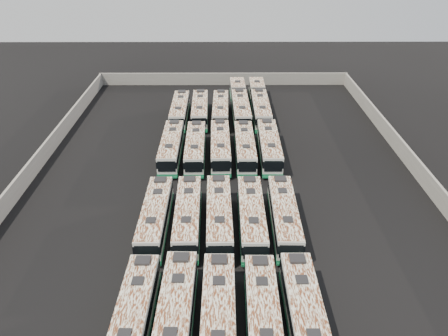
% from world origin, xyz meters
% --- Properties ---
extents(ground, '(140.00, 140.00, 0.00)m').
position_xyz_m(ground, '(0.00, 0.00, 0.00)').
color(ground, black).
rests_on(ground, ground).
extents(perimeter_wall, '(45.20, 73.20, 2.20)m').
position_xyz_m(perimeter_wall, '(0.00, 0.00, 1.10)').
color(perimeter_wall, slate).
rests_on(perimeter_wall, ground).
extents(bus_front_far_left, '(2.48, 10.96, 3.08)m').
position_xyz_m(bus_front_far_left, '(-6.57, -19.75, 1.57)').
color(bus_front_far_left, silver).
rests_on(bus_front_far_left, ground).
extents(bus_front_left, '(2.60, 11.38, 3.19)m').
position_xyz_m(bus_front_left, '(-3.63, -19.70, 1.63)').
color(bus_front_left, silver).
rests_on(bus_front_left, ground).
extents(bus_front_center, '(2.47, 11.33, 3.19)m').
position_xyz_m(bus_front_center, '(-0.59, -19.95, 1.63)').
color(bus_front_center, silver).
rests_on(bus_front_center, ground).
extents(bus_front_right, '(2.49, 10.94, 3.07)m').
position_xyz_m(bus_front_right, '(2.54, -19.81, 1.57)').
color(bus_front_right, silver).
rests_on(bus_front_right, ground).
extents(bus_front_far_right, '(2.42, 11.29, 3.18)m').
position_xyz_m(bus_front_far_right, '(5.52, -19.86, 1.62)').
color(bus_front_far_right, silver).
rests_on(bus_front_far_right, ground).
extents(bus_midfront_far_left, '(2.32, 10.93, 3.08)m').
position_xyz_m(bus_midfront_far_left, '(-6.65, -7.46, 1.57)').
color(bus_midfront_far_left, silver).
rests_on(bus_midfront_far_left, ground).
extents(bus_midfront_left, '(2.54, 11.03, 3.09)m').
position_xyz_m(bus_midfront_left, '(-3.58, -7.38, 1.58)').
color(bus_midfront_left, silver).
rests_on(bus_midfront_left, ground).
extents(bus_midfront_center, '(2.57, 11.19, 3.14)m').
position_xyz_m(bus_midfront_center, '(-0.60, -7.42, 1.61)').
color(bus_midfront_center, silver).
rests_on(bus_midfront_center, ground).
extents(bus_midfront_right, '(2.39, 11.09, 3.12)m').
position_xyz_m(bus_midfront_right, '(2.47, -7.54, 1.59)').
color(bus_midfront_right, silver).
rests_on(bus_midfront_right, ground).
extents(bus_midfront_far_right, '(2.57, 11.06, 3.10)m').
position_xyz_m(bus_midfront_far_right, '(5.57, -7.42, 1.59)').
color(bus_midfront_far_right, silver).
rests_on(bus_midfront_far_right, ground).
extents(bus_midback_far_left, '(2.38, 11.10, 3.12)m').
position_xyz_m(bus_midback_far_left, '(-6.61, 7.34, 1.60)').
color(bus_midback_far_left, silver).
rests_on(bus_midback_far_left, ground).
extents(bus_midback_left, '(2.45, 10.95, 3.08)m').
position_xyz_m(bus_midback_left, '(-3.62, 7.18, 1.57)').
color(bus_midback_left, silver).
rests_on(bus_midback_left, ground).
extents(bus_midback_center, '(2.55, 11.16, 3.13)m').
position_xyz_m(bus_midback_center, '(-0.51, 7.40, 1.60)').
color(bus_midback_center, silver).
rests_on(bus_midback_center, ground).
extents(bus_midback_right, '(2.37, 10.97, 3.08)m').
position_xyz_m(bus_midback_right, '(2.54, 7.23, 1.58)').
color(bus_midback_right, silver).
rests_on(bus_midback_right, ground).
extents(bus_midback_far_right, '(2.57, 11.33, 3.18)m').
position_xyz_m(bus_midback_far_right, '(5.58, 7.38, 1.63)').
color(bus_midback_far_right, silver).
rests_on(bus_midback_far_right, ground).
extents(bus_back_far_left, '(2.34, 10.84, 3.05)m').
position_xyz_m(bus_back_far_left, '(-6.59, 19.65, 1.56)').
color(bus_back_far_left, silver).
rests_on(bus_back_far_left, ground).
extents(bus_back_left, '(2.52, 10.95, 3.07)m').
position_xyz_m(bus_back_left, '(-3.59, 19.85, 1.57)').
color(bus_back_left, silver).
rests_on(bus_back_left, ground).
extents(bus_back_center, '(2.45, 10.89, 3.06)m').
position_xyz_m(bus_back_center, '(-0.52, 19.79, 1.56)').
color(bus_back_center, silver).
rests_on(bus_back_center, ground).
extents(bus_back_right, '(2.78, 17.63, 3.19)m').
position_xyz_m(bus_back_right, '(2.46, 22.65, 1.63)').
color(bus_back_right, silver).
rests_on(bus_back_right, ground).
extents(bus_back_far_right, '(2.48, 17.58, 3.18)m').
position_xyz_m(bus_back_far_right, '(5.52, 22.71, 1.63)').
color(bus_back_far_right, silver).
rests_on(bus_back_far_right, ground).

